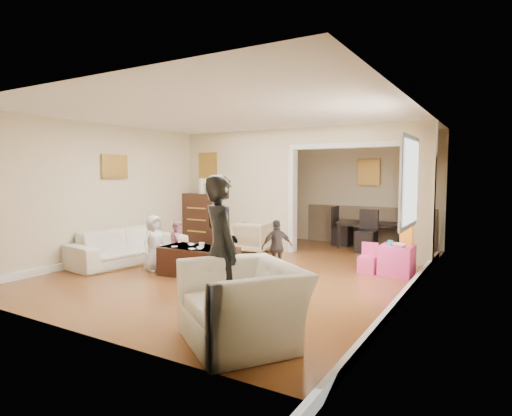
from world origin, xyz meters
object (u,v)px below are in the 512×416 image
Objects in this scene: sofa at (129,246)px; dining_table at (374,235)px; coffee_table at (199,261)px; child_kneel_a at (154,243)px; child_toddler at (277,247)px; adult_person at (221,249)px; armchair_back at (253,237)px; coffee_cup at (202,245)px; armchair_front at (242,304)px; cyan_cup at (390,243)px; child_kneel_b at (178,244)px; dresser at (203,219)px; play_table at (397,260)px; table_lamp at (203,186)px.

dining_table is at bearing -32.91° from sofa.
dining_table is at bearing 66.02° from coffee_table.
child_kneel_a is 1.06× the size of child_toddler.
dining_table is at bearing -58.83° from adult_person.
armchair_back is 1.96m from child_toddler.
sofa is at bearing 175.20° from coffee_cup.
cyan_cup is at bearing 115.93° from armchair_front.
child_kneel_b is at bearing 156.80° from coffee_table.
coffee_table is at bearing 172.35° from armchair_front.
child_toddler is (1.33, -1.42, 0.13)m from armchair_back.
coffee_cup is 1.23× the size of cyan_cup.
coffee_cup is 0.88m from child_kneel_b.
dresser reaches higher than sofa.
armchair_front is 5.98m from dining_table.
dresser reaches higher than child_kneel_a.
dresser is 2.85m from child_kneel_a.
armchair_front is 0.72× the size of adult_person.
play_table is at bearing -10.20° from dresser.
child_toddler is (2.91, -1.76, -0.92)m from table_lamp.
cyan_cup is (0.60, 3.57, 0.15)m from armchair_front.
child_toddler reaches higher than armchair_back.
dining_table is (1.69, 4.07, -0.22)m from coffee_cup.
adult_person is at bearing 56.20° from child_toddler.
dresser is at bearing 12.11° from sofa.
coffee_table is at bearing 90.40° from armchair_back.
child_toddler is at bearing -113.28° from dining_table.
coffee_cup is at bearing 92.75° from armchair_back.
armchair_back is 0.43× the size of dining_table.
adult_person is at bearing 109.26° from armchair_back.
table_lamp is at bearing 168.97° from cyan_cup.
armchair_back is at bearing -39.02° from child_kneel_b.
child_kneel_a reaches higher than cyan_cup.
dresser is at bearing 169.80° from play_table.
coffee_cup is at bearing 171.69° from armchair_front.
sofa is at bearing -172.92° from armchair_front.
armchair_front is at bearing 178.36° from adult_person.
child_kneel_a is (-0.57, -2.32, 0.16)m from armchair_back.
armchair_front reaches higher than play_table.
armchair_back reaches higher than dining_table.
adult_person reaches higher than cyan_cup.
child_kneel_b reaches higher than coffee_cup.
cyan_cup is 0.08× the size of child_kneel_a.
armchair_back is 0.60× the size of armchair_front.
table_lamp is 0.37× the size of child_kneel_a.
sofa reaches higher than coffee_table.
child_toddler is at bearing -43.97° from adult_person.
child_toddler is at bearing 40.10° from coffee_cup.
child_kneel_b reaches higher than armchair_front.
armchair_back is 7.23× the size of coffee_cup.
play_table reaches higher than coffee_table.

